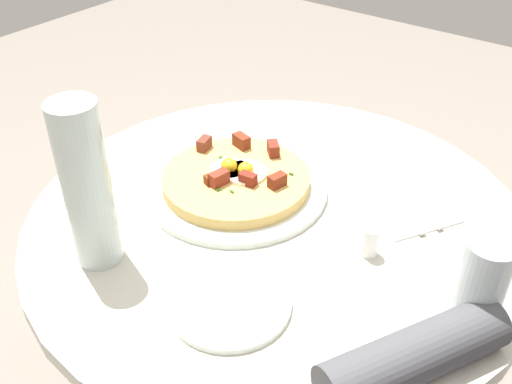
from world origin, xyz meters
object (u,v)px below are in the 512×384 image
(pizza_plate, at_px, (236,188))
(water_glass, at_px, (481,283))
(dining_table, at_px, (275,284))
(fork, at_px, (411,199))
(water_bottle, at_px, (87,187))
(breakfast_pizza, at_px, (236,178))
(knife, at_px, (393,204))
(bread_plate, at_px, (230,303))
(salt_shaker, at_px, (370,242))

(pizza_plate, xyz_separation_m, water_glass, (-0.04, -0.46, 0.06))
(dining_table, bearing_deg, water_glass, -95.58)
(fork, xyz_separation_m, water_bottle, (-0.43, 0.33, 0.13))
(water_glass, distance_m, water_bottle, 0.57)
(breakfast_pizza, bearing_deg, water_bottle, 168.24)
(pizza_plate, height_order, knife, pizza_plate)
(bread_plate, relative_size, water_glass, 1.30)
(dining_table, distance_m, salt_shaker, 0.27)
(breakfast_pizza, relative_size, bread_plate, 1.50)
(dining_table, height_order, bread_plate, bread_plate)
(pizza_plate, xyz_separation_m, fork, (0.16, -0.27, 0.00))
(water_glass, height_order, salt_shaker, water_glass)
(dining_table, height_order, fork, fork)
(pizza_plate, relative_size, bread_plate, 1.87)
(water_bottle, bearing_deg, breakfast_pizza, -11.76)
(pizza_plate, xyz_separation_m, bread_plate, (-0.23, -0.17, -0.00))
(fork, bearing_deg, knife, 90.00)
(knife, height_order, water_bottle, water_bottle)
(pizza_plate, height_order, water_glass, water_glass)
(bread_plate, bearing_deg, dining_table, 18.39)
(fork, bearing_deg, water_glass, 163.12)
(fork, relative_size, knife, 1.00)
(fork, relative_size, water_bottle, 0.67)
(water_bottle, bearing_deg, water_glass, -66.31)
(breakfast_pizza, bearing_deg, bread_plate, -143.27)
(bread_plate, height_order, water_glass, water_glass)
(breakfast_pizza, distance_m, water_bottle, 0.30)
(pizza_plate, bearing_deg, breakfast_pizza, 18.12)
(pizza_plate, bearing_deg, dining_table, -95.57)
(bread_plate, bearing_deg, knife, -12.64)
(knife, height_order, salt_shaker, salt_shaker)
(breakfast_pizza, relative_size, water_glass, 1.95)
(fork, bearing_deg, salt_shaker, 123.10)
(dining_table, bearing_deg, knife, -48.01)
(breakfast_pizza, height_order, water_bottle, water_bottle)
(breakfast_pizza, xyz_separation_m, water_glass, (-0.05, -0.46, 0.04))
(water_glass, bearing_deg, water_bottle, 113.69)
(fork, bearing_deg, dining_table, 75.27)
(dining_table, height_order, knife, knife)
(fork, bearing_deg, pizza_plate, 61.21)
(knife, xyz_separation_m, water_bottle, (-0.40, 0.31, 0.13))
(breakfast_pizza, xyz_separation_m, bread_plate, (-0.23, -0.17, -0.02))
(salt_shaker, bearing_deg, fork, 2.36)
(bread_plate, height_order, water_bottle, water_bottle)
(fork, height_order, knife, same)
(fork, distance_m, knife, 0.04)
(fork, xyz_separation_m, salt_shaker, (-0.17, -0.01, 0.02))
(water_glass, relative_size, salt_shaker, 2.64)
(salt_shaker, bearing_deg, water_glass, -100.43)
(breakfast_pizza, relative_size, water_bottle, 0.99)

